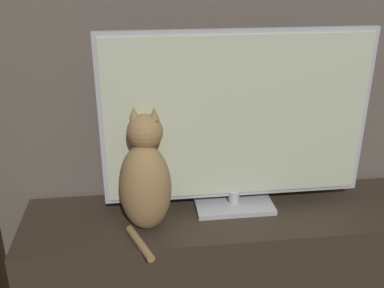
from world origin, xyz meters
The scene contains 4 objects.
wall_back centered at (0.00, 1.22, 1.30)m, with size 4.80×0.05×2.60m.
tv_stand centered at (0.00, 0.97, 0.27)m, with size 1.59×0.41×0.54m.
tv centered at (0.04, 1.03, 0.90)m, with size 1.02×0.19×0.71m.
cat centered at (-0.31, 0.92, 0.74)m, with size 0.23×0.33×0.47m.
Camera 1 is at (-0.32, -0.53, 1.49)m, focal length 42.00 mm.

